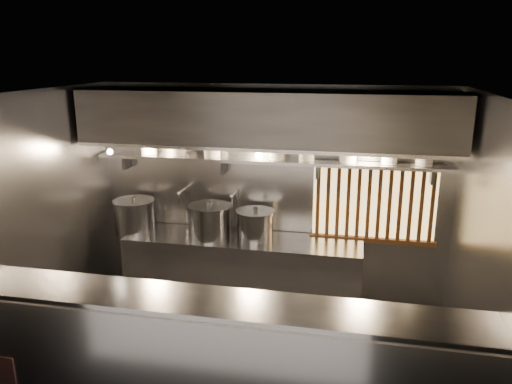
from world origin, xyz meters
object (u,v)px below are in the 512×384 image
(heat_lamp, at_px, (108,147))
(stock_pot_mid, at_px, (255,225))
(stock_pot_right, at_px, (210,221))
(stock_pot_left, at_px, (134,215))
(pendant_bulb, at_px, (259,156))

(heat_lamp, relative_size, stock_pot_mid, 0.57)
(stock_pot_mid, bearing_deg, heat_lamp, -169.95)
(heat_lamp, bearing_deg, stock_pot_mid, 10.05)
(stock_pot_right, bearing_deg, stock_pot_mid, 7.14)
(heat_lamp, relative_size, stock_pot_left, 0.54)
(stock_pot_left, bearing_deg, pendant_bulb, 2.62)
(stock_pot_mid, bearing_deg, pendant_bulb, 43.71)
(heat_lamp, relative_size, pendant_bulb, 1.87)
(stock_pot_left, relative_size, stock_pot_mid, 1.07)
(heat_lamp, height_order, pendant_bulb, heat_lamp)
(heat_lamp, distance_m, stock_pot_mid, 2.04)
(heat_lamp, distance_m, pendant_bulb, 1.83)
(stock_pot_right, bearing_deg, pendant_bulb, 10.15)
(heat_lamp, height_order, stock_pot_left, heat_lamp)
(stock_pot_mid, relative_size, stock_pot_right, 1.09)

